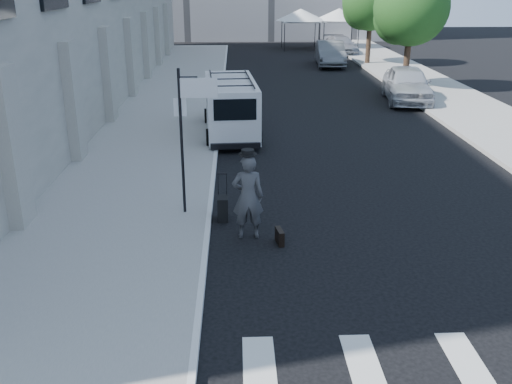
{
  "coord_description": "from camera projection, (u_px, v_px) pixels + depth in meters",
  "views": [
    {
      "loc": [
        -1.31,
        -9.84,
        5.57
      ],
      "look_at": [
        -0.91,
        1.46,
        1.3
      ],
      "focal_mm": 40.0,
      "sensor_mm": 36.0,
      "label": 1
    }
  ],
  "objects": [
    {
      "name": "ground",
      "position": [
        305.0,
        279.0,
        11.21
      ],
      "size": [
        120.0,
        120.0,
        0.0
      ],
      "primitive_type": "plane",
      "color": "black",
      "rests_on": "ground"
    },
    {
      "name": "sidewalk_left",
      "position": [
        172.0,
        106.0,
        26.0
      ],
      "size": [
        4.5,
        48.0,
        0.15
      ],
      "primitive_type": "cube",
      "color": "gray",
      "rests_on": "ground"
    },
    {
      "name": "sidewalk_right",
      "position": [
        430.0,
        88.0,
        30.18
      ],
      "size": [
        4.0,
        56.0,
        0.15
      ],
      "primitive_type": "cube",
      "color": "gray",
      "rests_on": "ground"
    },
    {
      "name": "sign_pole",
      "position": [
        190.0,
        112.0,
        13.18
      ],
      "size": [
        1.03,
        0.07,
        3.5
      ],
      "color": "black",
      "rests_on": "sidewalk_left"
    },
    {
      "name": "tree_near",
      "position": [
        408.0,
        11.0,
        28.89
      ],
      "size": [
        3.8,
        3.83,
        6.03
      ],
      "color": "black",
      "rests_on": "ground"
    },
    {
      "name": "tree_far",
      "position": [
        369.0,
        3.0,
        37.31
      ],
      "size": [
        3.8,
        3.83,
        6.03
      ],
      "color": "black",
      "rests_on": "ground"
    },
    {
      "name": "tent_left",
      "position": [
        301.0,
        15.0,
        45.91
      ],
      "size": [
        4.0,
        4.0,
        3.2
      ],
      "color": "black",
      "rests_on": "ground"
    },
    {
      "name": "tent_right",
      "position": [
        339.0,
        15.0,
        46.48
      ],
      "size": [
        4.0,
        4.0,
        3.2
      ],
      "color": "black",
      "rests_on": "ground"
    },
    {
      "name": "businessman",
      "position": [
        248.0,
        197.0,
        12.69
      ],
      "size": [
        0.73,
        0.49,
        1.96
      ],
      "primitive_type": "imported",
      "rotation": [
        0.0,
        0.0,
        3.16
      ],
      "color": "#3F3F42",
      "rests_on": "ground"
    },
    {
      "name": "briefcase",
      "position": [
        280.0,
        236.0,
        12.65
      ],
      "size": [
        0.19,
        0.45,
        0.34
      ],
      "primitive_type": "cube",
      "rotation": [
        0.0,
        0.0,
        0.17
      ],
      "color": "black",
      "rests_on": "ground"
    },
    {
      "name": "suitcase",
      "position": [
        223.0,
        208.0,
        13.85
      ],
      "size": [
        0.26,
        0.41,
        1.14
      ],
      "rotation": [
        0.0,
        0.0,
        0.01
      ],
      "color": "black",
      "rests_on": "ground"
    },
    {
      "name": "cargo_van",
      "position": [
        231.0,
        106.0,
        21.2
      ],
      "size": [
        2.18,
        5.49,
        2.05
      ],
      "rotation": [
        0.0,
        0.0,
        0.07
      ],
      "color": "silver",
      "rests_on": "ground"
    },
    {
      "name": "parked_car_a",
      "position": [
        407.0,
        84.0,
        26.94
      ],
      "size": [
        2.6,
        5.14,
        1.68
      ],
      "primitive_type": "imported",
      "rotation": [
        0.0,
        0.0,
        -0.13
      ],
      "color": "#B1B4BA",
      "rests_on": "ground"
    },
    {
      "name": "parked_car_b",
      "position": [
        330.0,
        53.0,
        37.91
      ],
      "size": [
        2.04,
        5.04,
        1.63
      ],
      "primitive_type": "imported",
      "rotation": [
        0.0,
        0.0,
        -0.07
      ],
      "color": "#575A5F",
      "rests_on": "ground"
    },
    {
      "name": "parked_car_c",
      "position": [
        341.0,
        45.0,
        43.76
      ],
      "size": [
        2.34,
        4.75,
        1.33
      ],
      "primitive_type": "imported",
      "rotation": [
        0.0,
        0.0,
        0.11
      ],
      "color": "#999BA1",
      "rests_on": "ground"
    }
  ]
}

